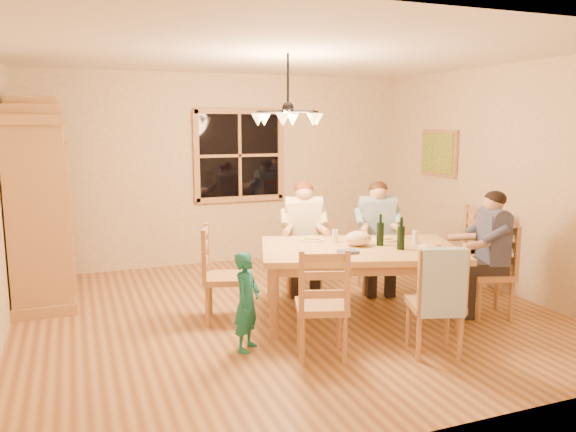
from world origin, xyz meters
name	(u,v)px	position (x,y,z in m)	size (l,w,h in m)	color
floor	(288,314)	(0.00, 0.00, 0.00)	(5.50, 5.50, 0.00)	brown
ceiling	(288,53)	(0.00, 0.00, 2.70)	(5.50, 5.00, 0.02)	white
wall_back	(226,170)	(0.00, 2.50, 1.35)	(5.50, 0.02, 2.70)	tan
wall_right	(501,179)	(2.75, 0.00, 1.35)	(0.02, 5.00, 2.70)	tan
window	(239,155)	(0.20, 2.47, 1.55)	(1.30, 0.06, 1.30)	black
painting	(439,153)	(2.71, 1.20, 1.60)	(0.06, 0.78, 0.64)	#A47D47
chandelier	(288,117)	(0.00, 0.00, 2.08)	(0.77, 0.68, 0.71)	black
armoire	(41,209)	(-2.42, 1.46, 1.06)	(0.66, 1.40, 2.30)	#A47D47
dining_table	(359,256)	(0.64, -0.38, 0.66)	(2.27, 1.77, 0.76)	#AD864D
chair_far_left	(303,267)	(0.46, 0.67, 0.30)	(0.55, 0.53, 0.99)	#A77E4A
chair_far_right	(376,266)	(1.30, 0.40, 0.30)	(0.55, 0.53, 0.99)	#A77E4A
chair_near_left	(321,323)	(-0.12, -1.12, 0.30)	(0.55, 0.53, 0.99)	#A77E4A
chair_near_right	(434,320)	(0.83, -1.42, 0.30)	(0.55, 0.53, 0.99)	#A77E4A
chair_end_left	(225,292)	(-0.67, 0.05, 0.30)	(0.53, 0.55, 0.99)	#A77E4A
chair_end_right	(489,288)	(1.96, -0.80, 0.30)	(0.53, 0.55, 0.99)	#A77E4A
adult_woman	(304,223)	(0.46, 0.67, 0.84)	(0.49, 0.52, 0.87)	beige
adult_plaid_man	(378,223)	(1.30, 0.40, 0.84)	(0.49, 0.52, 0.87)	teal
adult_slate_man	(492,238)	(1.96, -0.80, 0.84)	(0.52, 0.49, 0.87)	#42486A
towel	(443,283)	(0.77, -1.61, 0.70)	(0.38, 0.10, 0.58)	#9DBAD4
wine_bottle_a	(380,230)	(0.88, -0.38, 0.93)	(0.08, 0.08, 0.33)	black
wine_bottle_b	(401,233)	(0.98, -0.62, 0.93)	(0.08, 0.08, 0.33)	black
plate_woman	(312,240)	(0.32, 0.09, 0.77)	(0.26, 0.26, 0.02)	white
plate_plaid	(384,239)	(1.05, -0.17, 0.77)	(0.26, 0.26, 0.02)	white
plate_slate	(431,246)	(1.34, -0.64, 0.77)	(0.26, 0.26, 0.02)	white
wine_glass_a	(335,236)	(0.50, -0.10, 0.83)	(0.06, 0.06, 0.14)	silver
wine_glass_b	(415,237)	(1.28, -0.43, 0.83)	(0.06, 0.06, 0.14)	silver
cap	(429,249)	(1.10, -0.93, 0.82)	(0.20, 0.20, 0.11)	#D0B08A
napkin	(348,252)	(0.40, -0.59, 0.78)	(0.18, 0.14, 0.03)	#44507D
cloth_bundle	(358,238)	(0.65, -0.32, 0.84)	(0.28, 0.22, 0.15)	beige
child	(247,301)	(-0.68, -0.75, 0.45)	(0.33, 0.22, 0.90)	#1A7571
chair_spare_front	(467,263)	(2.45, 0.16, 0.30)	(0.52, 0.53, 0.99)	#A77E4A
chair_spare_back	(480,267)	(2.45, -0.08, 0.30)	(0.50, 0.51, 0.99)	#A77E4A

